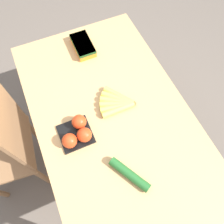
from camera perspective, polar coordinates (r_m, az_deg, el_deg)
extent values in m
plane|color=#665B51|center=(1.92, 0.00, -10.76)|extent=(12.00, 12.00, 0.00)
cube|color=tan|center=(1.21, 0.00, -0.95)|extent=(1.39, 0.83, 0.03)
cylinder|color=tan|center=(1.59, 23.03, -21.79)|extent=(0.06, 0.06, 0.74)
cylinder|color=tan|center=(1.94, 2.12, 13.61)|extent=(0.06, 0.06, 0.74)
cylinder|color=tan|center=(1.86, -18.21, 6.31)|extent=(0.06, 0.06, 0.74)
cube|color=#8E6642|center=(1.63, -26.78, -9.21)|extent=(0.46, 0.44, 0.03)
cube|color=#8E6642|center=(1.35, -23.93, -3.89)|extent=(0.39, 0.06, 0.50)
cylinder|color=#8E6642|center=(1.86, -19.55, -5.07)|extent=(0.04, 0.04, 0.43)
cylinder|color=#8E6642|center=(1.73, -17.75, -15.74)|extent=(0.04, 0.04, 0.43)
sphere|color=brown|center=(1.21, 5.59, 2.20)|extent=(0.03, 0.03, 0.03)
cylinder|color=#CCC651|center=(1.23, 1.80, 4.19)|extent=(0.17, 0.14, 0.03)
cylinder|color=#CCC651|center=(1.23, 1.45, 3.54)|extent=(0.15, 0.16, 0.03)
cylinder|color=#CCC651|center=(1.22, 1.24, 2.84)|extent=(0.13, 0.18, 0.03)
cylinder|color=#CCC651|center=(1.21, 1.19, 2.10)|extent=(0.10, 0.19, 0.03)
cylinder|color=#CCC651|center=(1.20, 1.30, 1.36)|extent=(0.07, 0.19, 0.03)
cylinder|color=#CCC651|center=(1.19, 1.57, 0.64)|extent=(0.03, 0.19, 0.03)
cube|color=black|center=(1.16, -9.46, -5.72)|extent=(0.17, 0.17, 0.01)
sphere|color=red|center=(1.11, -7.23, -5.95)|extent=(0.08, 0.08, 0.08)
sphere|color=red|center=(1.14, -8.58, -2.55)|extent=(0.08, 0.08, 0.08)
sphere|color=red|center=(1.11, -11.03, -7.39)|extent=(0.08, 0.08, 0.08)
cube|color=orange|center=(1.46, -7.62, 16.81)|extent=(0.20, 0.11, 0.05)
cube|color=#19471E|center=(1.45, -7.70, 17.26)|extent=(0.20, 0.11, 0.02)
cylinder|color=#236028|center=(1.08, 4.57, -15.91)|extent=(0.21, 0.14, 0.04)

